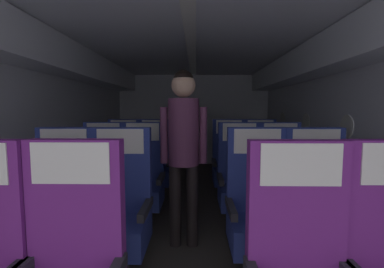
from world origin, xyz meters
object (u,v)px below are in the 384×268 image
Objects in this scene: seat_b_right_window at (258,212)px; seat_d_right_aisle at (261,165)px; seat_c_left_aisle at (142,181)px; seat_d_left_aisle at (154,165)px; seat_d_right_window at (229,165)px; seat_c_right_aisle at (281,182)px; seat_d_left_window at (123,165)px; seat_b_left_aisle at (119,212)px; seat_b_left_window at (61,212)px; flight_attendant at (184,139)px; seat_b_right_aisle at (318,213)px; seat_c_left_window at (102,181)px; seat_c_right_window at (240,182)px.

seat_d_right_aisle is (0.46, 1.81, 0.00)m from seat_b_right_window.
seat_c_left_aisle is (-1.11, 0.89, 0.00)m from seat_b_right_window.
seat_d_left_aisle is 1.00× the size of seat_d_right_window.
seat_c_right_aisle is at bearing 62.49° from seat_b_right_window.
seat_d_left_window and seat_d_right_aisle have the same top height.
seat_c_right_aisle is (1.57, 0.93, 0.00)m from seat_b_left_aisle.
seat_b_right_window is at bearing -117.51° from seat_c_right_aisle.
flight_attendant reaches higher than seat_b_left_window.
seat_c_right_aisle is (0.00, 0.91, 0.00)m from seat_b_right_aisle.
seat_b_left_window is 1.02m from seat_c_left_aisle.
seat_c_right_aisle is at bearing 30.46° from seat_b_left_aisle.
seat_b_right_window is at bearing -89.66° from seat_d_right_window.
seat_c_right_aisle and seat_d_left_window have the same top height.
seat_b_left_aisle is at bearing -179.59° from seat_b_right_aisle.
seat_b_right_aisle is (2.03, 0.01, 0.00)m from seat_b_left_window.
seat_b_right_aisle and seat_b_right_window have the same top height.
seat_b_left_window is 1.00× the size of seat_b_left_aisle.
seat_b_right_window is 1.00× the size of seat_c_right_aisle.
seat_c_left_aisle is 0.90m from seat_d_left_aisle.
seat_d_left_window is 0.47m from seat_d_left_aisle.
seat_c_left_aisle and seat_d_left_aisle have the same top height.
seat_b_left_window is 1.00× the size of seat_d_left_aisle.
seat_b_right_aisle is 1.26m from flight_attendant.
seat_c_left_aisle is (-1.57, 0.91, 0.00)m from seat_b_right_aisle.
seat_c_left_window is (0.00, 0.92, 0.00)m from seat_b_left_window.
seat_d_right_window is at bearing 39.69° from seat_c_left_aisle.
flight_attendant is (-1.08, -0.53, 0.54)m from seat_c_right_aisle.
seat_b_right_aisle and seat_d_right_window have the same top height.
seat_b_right_aisle is at bearing 0.41° from seat_b_left_aisle.
seat_d_left_window is at bearing 90.30° from seat_b_left_window.
seat_c_left_window is 1.00m from seat_d_left_aisle.
seat_b_right_aisle is 1.00× the size of seat_b_right_window.
seat_c_right_window is at bearing -39.44° from seat_d_left_aisle.
seat_c_left_aisle is 1.10m from seat_c_right_window.
seat_c_left_window and seat_d_right_window have the same top height.
seat_d_right_aisle is (2.02, 1.83, 0.00)m from seat_b_left_window.
seat_b_right_aisle is at bearing -41.56° from seat_d_left_window.
seat_c_left_aisle is 1.00× the size of seat_d_right_window.
seat_d_left_window is at bearing 131.31° from seat_b_right_window.
seat_b_left_aisle is 1.43m from seat_c_right_window.
seat_c_left_aisle is 0.69× the size of flight_attendant.
seat_b_left_window is at bearing -150.02° from seat_c_right_window.
seat_b_left_aisle and seat_c_right_window have the same top height.
seat_d_left_aisle is at bearing 121.82° from seat_b_right_window.
seat_b_right_aisle is at bearing 0.18° from seat_b_left_window.
seat_d_left_aisle is at bearing 140.56° from seat_c_right_window.
seat_b_right_aisle is 1.82m from seat_c_left_aisle.
seat_c_right_aisle is 1.02m from seat_d_right_window.
seat_c_right_window and seat_d_left_window have the same top height.
seat_b_left_window is at bearing -155.66° from seat_c_right_aisle.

